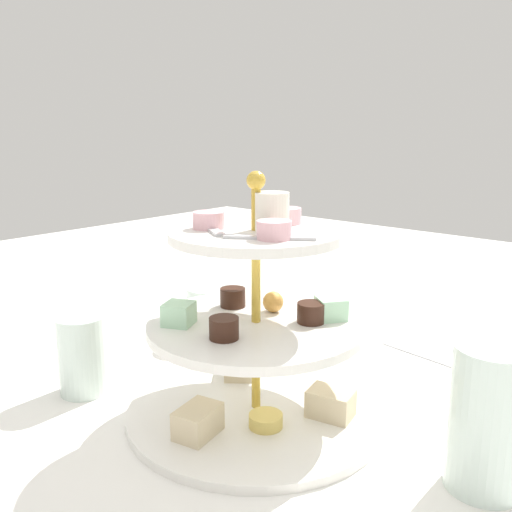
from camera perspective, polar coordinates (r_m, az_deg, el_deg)
The scene contains 7 objects.
ground_plane at distance 0.66m, azimuth 0.00°, elevation -15.90°, with size 2.40×2.40×0.00m, color white.
tiered_serving_stand at distance 0.62m, azimuth 0.05°, elevation -8.98°, with size 0.29×0.29×0.27m.
water_glass_tall_right at distance 0.55m, azimuth 22.67°, elevation -15.15°, with size 0.07×0.07×0.13m, color silver.
water_glass_short_left at distance 0.86m, azimuth -4.94°, elevation -5.88°, with size 0.06×0.06×0.08m, color silver.
teacup_with_saucer at distance 0.88m, azimuth 3.90°, elevation -6.57°, with size 0.09×0.09×0.05m.
butter_knife_right at distance 0.83m, azimuth 17.92°, elevation -10.03°, with size 0.17×0.01×0.00m, color silver.
water_glass_mid_back at distance 0.72m, azimuth -17.30°, elevation -9.59°, with size 0.06×0.06×0.10m, color silver.
Camera 1 is at (0.38, -0.43, 0.32)m, focal length 39.06 mm.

